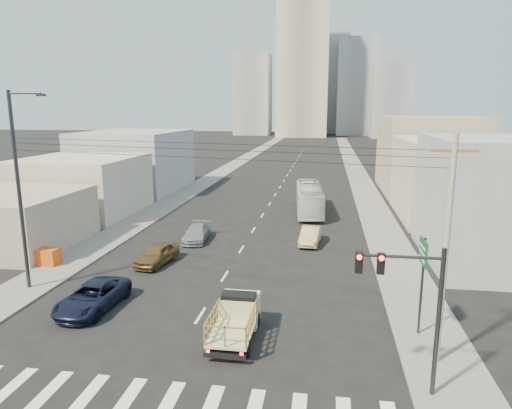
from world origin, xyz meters
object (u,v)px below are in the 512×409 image
(city_bus, at_px, (309,198))
(utility_pole, at_px, (446,250))
(crate_stack, at_px, (46,256))
(traffic_signal, at_px, (411,296))
(green_sign, at_px, (423,263))
(flatbed_pickup, at_px, (236,316))
(sedan_tan, at_px, (310,235))
(sedan_brown, at_px, (157,254))
(navy_pickup, at_px, (93,297))
(streetlamp_left, at_px, (20,187))
(sedan_grey, at_px, (196,233))

(city_bus, xyz_separation_m, utility_pole, (6.73, -29.18, 3.65))
(utility_pole, height_order, crate_stack, utility_pole)
(traffic_signal, distance_m, green_sign, 5.21)
(flatbed_pickup, distance_m, sedan_tan, 16.78)
(flatbed_pickup, xyz_separation_m, utility_pole, (9.14, -0.95, 4.09))
(traffic_signal, bearing_deg, green_sign, 74.45)
(city_bus, bearing_deg, flatbed_pickup, -99.45)
(utility_pole, distance_m, crate_stack, 26.53)
(sedan_brown, relative_size, utility_pole, 0.43)
(navy_pickup, xyz_separation_m, utility_pole, (17.62, -2.89, 4.46))
(green_sign, relative_size, crate_stack, 2.78)
(city_bus, distance_m, sedan_tan, 11.76)
(flatbed_pickup, bearing_deg, navy_pickup, 167.11)
(green_sign, relative_size, utility_pole, 0.50)
(sedan_brown, height_order, green_sign, green_sign)
(streetlamp_left, bearing_deg, navy_pickup, -21.82)
(green_sign, bearing_deg, flatbed_pickup, -169.98)
(sedan_brown, distance_m, crate_stack, 7.82)
(flatbed_pickup, distance_m, crate_stack, 17.41)
(streetlamp_left, bearing_deg, flatbed_pickup, -16.42)
(sedan_brown, xyz_separation_m, traffic_signal, (15.10, -13.17, 3.35))
(flatbed_pickup, distance_m, green_sign, 9.32)
(flatbed_pickup, bearing_deg, traffic_signal, -24.99)
(city_bus, height_order, traffic_signal, traffic_signal)
(city_bus, relative_size, sedan_tan, 2.62)
(navy_pickup, bearing_deg, utility_pole, -6.08)
(crate_stack, bearing_deg, city_bus, 48.46)
(sedan_grey, relative_size, crate_stack, 2.51)
(sedan_brown, bearing_deg, traffic_signal, -31.68)
(navy_pickup, height_order, utility_pole, utility_pole)
(traffic_signal, bearing_deg, sedan_tan, 102.48)
(navy_pickup, distance_m, green_sign, 17.55)
(city_bus, xyz_separation_m, sedan_grey, (-8.97, -12.35, -0.88))
(flatbed_pickup, xyz_separation_m, crate_stack, (-15.36, 8.17, -0.40))
(flatbed_pickup, relative_size, streetlamp_left, 0.37)
(utility_pole, height_order, streetlamp_left, streetlamp_left)
(sedan_grey, bearing_deg, flatbed_pickup, -71.66)
(sedan_tan, relative_size, traffic_signal, 0.70)
(green_sign, distance_m, streetlamp_left, 22.86)
(sedan_tan, distance_m, utility_pole, 19.05)
(flatbed_pickup, xyz_separation_m, sedan_tan, (2.99, 16.51, -0.40))
(flatbed_pickup, xyz_separation_m, city_bus, (2.40, 28.23, 0.45))
(flatbed_pickup, distance_m, city_bus, 28.34)
(traffic_signal, xyz_separation_m, utility_pole, (1.73, 2.51, 1.11))
(navy_pickup, relative_size, utility_pole, 0.52)
(sedan_brown, bearing_deg, sedan_grey, 88.95)
(sedan_brown, bearing_deg, green_sign, -16.92)
(flatbed_pickup, distance_m, sedan_brown, 12.40)
(utility_pole, bearing_deg, crate_stack, 159.58)
(city_bus, xyz_separation_m, green_sign, (6.39, -26.68, 2.20))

